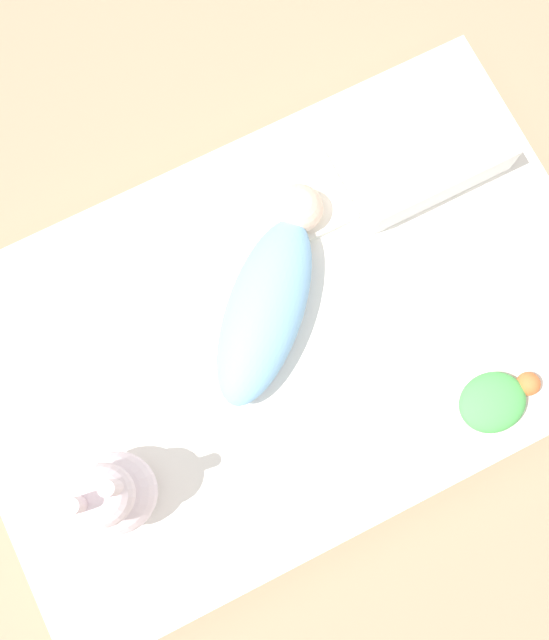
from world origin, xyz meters
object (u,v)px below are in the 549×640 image
pillow (418,144)px  bunny_plush (113,493)px  swaddled_baby (270,296)px  turtle_plush (496,400)px

pillow → bunny_plush: bearing=-156.4°
bunny_plush → swaddled_baby: bearing=26.8°
pillow → bunny_plush: 1.08m
swaddled_baby → bunny_plush: bunny_plush is taller
turtle_plush → pillow: bearing=78.0°
swaddled_baby → turtle_plush: (0.36, -0.44, -0.03)m
bunny_plush → pillow: bearing=23.6°
swaddled_baby → pillow: 0.52m
swaddled_baby → pillow: size_ratio=1.24×
pillow → turtle_plush: 0.64m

